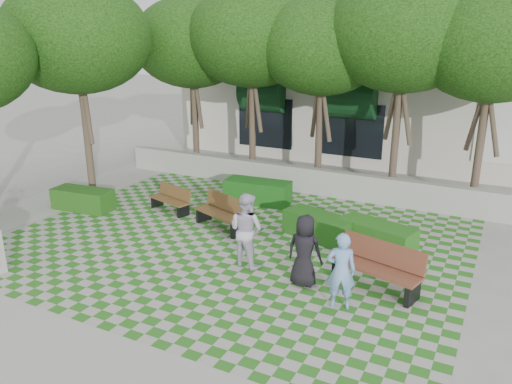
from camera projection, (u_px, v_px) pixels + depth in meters
The scene contains 17 objects.
ground at pixel (212, 258), 12.65m from camera, with size 90.00×90.00×0.00m, color gray.
lawn at pixel (231, 243), 13.50m from camera, with size 12.00×12.00×0.00m, color #2B721E.
sidewalk_south at pixel (68, 361), 8.67m from camera, with size 16.00×2.00×0.01m, color #9E9B93.
sidewalk_west at pixel (44, 204), 16.63m from camera, with size 2.00×12.00×0.01m, color #9E9B93.
retaining_wall at pixel (304, 180), 17.76m from camera, with size 15.00×0.36×0.90m, color #9E9B93.
bench_east at pixel (377, 267), 11.01m from camera, with size 2.12×1.17×1.06m.
bench_mid at pixel (222, 213), 14.44m from camera, with size 1.93×1.22×0.96m.
bench_west at pixel (171, 199), 15.85m from camera, with size 1.62×0.93×0.81m.
hedge_east at pixel (377, 236), 13.10m from camera, with size 2.00×0.80×0.70m, color #1C5115.
hedge_midright at pixel (319, 226), 13.76m from camera, with size 1.99×0.79×0.70m, color #194A13.
hedge_midleft at pixel (258, 192), 16.65m from camera, with size 2.17×0.87×0.76m, color #144C14.
hedge_west at pixel (83, 199), 16.01m from camera, with size 1.96×0.78×0.68m, color #1C4A13.
person_blue at pixel (341, 271), 10.14m from camera, with size 0.61×0.40×1.66m, color #75A0D5.
person_dark at pixel (305, 251), 11.08m from camera, with size 0.81×0.53×1.66m, color black.
person_white at pixel (246, 230), 12.01m from camera, with size 0.90×0.70×1.85m, color silver.
tree_row at pixel (254, 41), 16.92m from camera, with size 17.70×13.40×7.41m.
building at pixel (387, 98), 23.40m from camera, with size 18.00×8.92×5.15m.
Camera 1 is at (6.28, -9.74, 5.46)m, focal length 35.00 mm.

